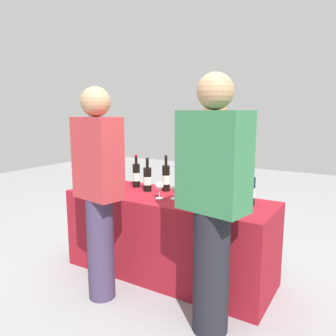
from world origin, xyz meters
TOP-DOWN VIEW (x-y plane):
  - ground_plane at (0.00, 0.00)m, footprint 12.00×12.00m
  - tasting_table at (0.00, 0.00)m, footprint 1.86×0.65m
  - wine_bottle_0 at (-0.63, 0.12)m, footprint 0.08×0.08m
  - wine_bottle_1 at (-0.45, 0.14)m, footprint 0.07×0.07m
  - wine_bottle_2 at (-0.26, 0.06)m, footprint 0.08×0.08m
  - wine_bottle_3 at (-0.12, 0.16)m, footprint 0.07×0.07m
  - wine_bottle_4 at (0.31, 0.16)m, footprint 0.07×0.07m
  - wine_bottle_5 at (0.42, 0.13)m, footprint 0.07×0.07m
  - wine_bottle_6 at (0.70, 0.10)m, footprint 0.07×0.07m
  - wine_glass_0 at (-0.02, -0.11)m, footprint 0.07×0.07m
  - wine_glass_1 at (0.09, -0.05)m, footprint 0.07×0.07m
  - wine_glass_2 at (0.51, -0.12)m, footprint 0.08×0.08m
  - wine_glass_3 at (0.62, -0.06)m, footprint 0.06×0.06m
  - ice_bucket at (-0.61, -0.05)m, footprint 0.23×0.23m
  - server_pouring at (0.20, 0.53)m, footprint 0.40×0.25m
  - guest_0 at (-0.25, -0.60)m, footprint 0.41×0.27m
  - guest_1 at (0.66, -0.53)m, footprint 0.47×0.32m

SIDE VIEW (x-z plane):
  - ground_plane at x=0.00m, z-range 0.00..0.00m
  - tasting_table at x=0.00m, z-range 0.00..0.73m
  - ice_bucket at x=-0.61m, z-range 0.73..0.89m
  - wine_glass_1 at x=0.09m, z-range 0.75..0.88m
  - wine_glass_3 at x=0.62m, z-range 0.76..0.90m
  - wine_glass_0 at x=-0.02m, z-range 0.76..0.91m
  - wine_bottle_4 at x=0.31m, z-range 0.69..0.99m
  - wine_glass_2 at x=0.51m, z-range 0.76..0.92m
  - wine_bottle_0 at x=-0.63m, z-range 0.69..0.99m
  - wine_bottle_2 at x=-0.26m, z-range 0.69..1.00m
  - wine_bottle_6 at x=0.70m, z-range 0.69..1.00m
  - wine_bottle_1 at x=-0.45m, z-range 0.69..1.01m
  - wine_bottle_5 at x=0.42m, z-range 0.69..1.01m
  - wine_bottle_3 at x=-0.12m, z-range 0.69..1.02m
  - server_pouring at x=0.20m, z-range 0.07..1.69m
  - guest_0 at x=-0.25m, z-range 0.08..1.72m
  - guest_1 at x=0.66m, z-range 0.06..1.76m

